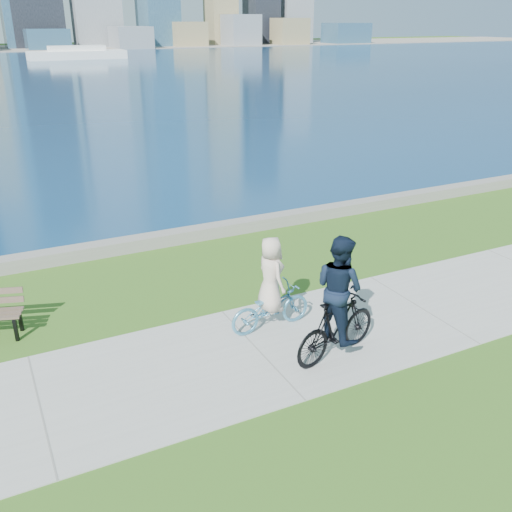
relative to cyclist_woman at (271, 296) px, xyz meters
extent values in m
plane|color=#305917|center=(-0.61, -0.66, -0.76)|extent=(320.00, 320.00, 0.00)
cube|color=#A0A09B|center=(-0.61, -0.66, -0.75)|extent=(80.00, 3.50, 0.02)
cube|color=slate|center=(-0.61, 5.54, -0.58)|extent=(90.00, 0.50, 0.35)
cube|color=navy|center=(12.68, 120.92, 1.25)|extent=(8.42, 6.32, 4.02)
cube|color=slate|center=(29.41, 118.90, 1.44)|extent=(7.42, 9.60, 4.39)
cube|color=#887A53|center=(43.33, 122.15, 1.87)|extent=(7.46, 7.39, 5.25)
cube|color=slate|center=(55.88, 120.03, 2.65)|extent=(7.26, 7.47, 6.82)
cube|color=#887A53|center=(68.57, 119.33, 2.27)|extent=(7.57, 6.55, 6.06)
cube|color=navy|center=(85.63, 120.17, 1.69)|extent=(10.36, 7.73, 4.90)
cube|color=white|center=(12.40, 88.05, -0.12)|extent=(14.80, 4.23, 1.27)
cube|color=white|center=(12.40, 88.05, 0.88)|extent=(8.46, 3.17, 0.74)
cube|color=black|center=(-4.72, 1.83, -0.51)|extent=(0.08, 0.08, 0.50)
cube|color=black|center=(-4.60, 2.22, -0.51)|extent=(0.08, 0.08, 0.50)
imported|color=#4E98BE|center=(0.00, 0.00, -0.27)|extent=(0.71, 1.82, 0.94)
imported|color=silver|center=(0.00, 0.00, 0.47)|extent=(0.53, 0.79, 1.56)
imported|color=black|center=(0.60, -1.48, -0.13)|extent=(1.04, 2.10, 1.22)
imported|color=black|center=(0.60, -1.48, 0.69)|extent=(0.95, 1.10, 1.99)
camera|label=1|loc=(-4.87, -9.08, 5.17)|focal=40.00mm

